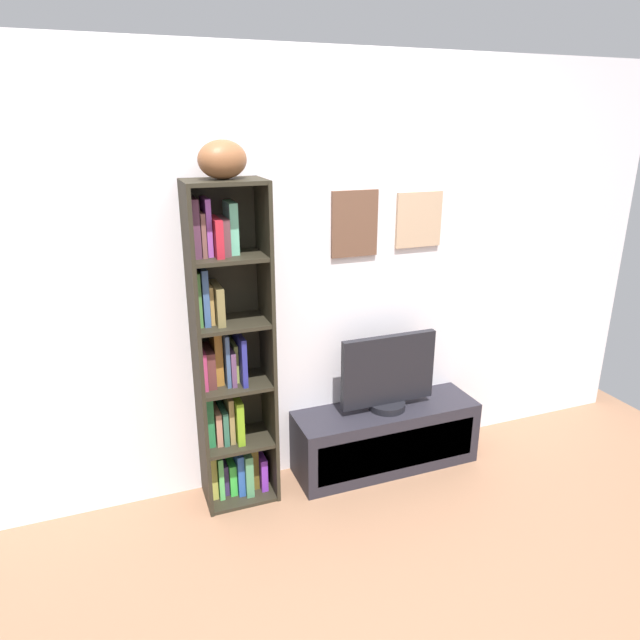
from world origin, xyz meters
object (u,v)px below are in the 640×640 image
Objects in this scene: television at (388,374)px; tv_stand at (386,437)px; football at (222,160)px; bookshelf at (227,363)px.

tv_stand is at bearing -90.00° from television.
football is at bearing 178.07° from tv_stand.
bookshelf is at bearing 176.17° from tv_stand.
television is at bearing 90.00° from tv_stand.
bookshelf is 1.04m from football.
bookshelf is 3.01× the size of television.
football is 1.88m from tv_stand.
tv_stand is at bearing -3.83° from bookshelf.
television is (-0.00, 0.00, 0.42)m from tv_stand.
bookshelf is 7.16× the size of football.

